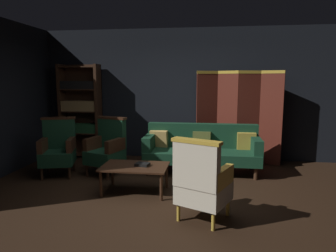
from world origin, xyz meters
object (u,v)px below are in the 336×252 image
coffee_table (135,169)px  armchair_wing_left (107,148)px  bookshelf (81,110)px  folding_screen (238,116)px  armchair_wing_right (58,148)px  armchair_gilt_accent (202,182)px  velvet_couch (202,147)px  book_black_cloth (142,164)px

coffee_table → armchair_wing_left: 1.12m
bookshelf → coffee_table: (1.72, -2.00, -0.69)m
folding_screen → armchair_wing_right: (-3.28, -1.31, -0.50)m
armchair_wing_right → coffee_table: bearing=-22.9°
armchair_gilt_accent → velvet_couch: bearing=91.7°
bookshelf → armchair_gilt_accent: bearing=-45.5°
armchair_wing_left → armchair_gilt_accent: bearing=-43.0°
folding_screen → velvet_couch: bearing=-135.0°
armchair_wing_left → book_black_cloth: bearing=-44.3°
armchair_wing_right → book_black_cloth: armchair_wing_right is taller
coffee_table → book_black_cloth: bearing=7.7°
coffee_table → armchair_wing_left: armchair_wing_left is taller
bookshelf → book_black_cloth: 2.78m
folding_screen → armchair_wing_left: bearing=-154.9°
bookshelf → velvet_couch: bookshelf is taller
coffee_table → armchair_gilt_accent: armchair_gilt_accent is taller
velvet_couch → armchair_wing_left: armchair_wing_left is taller
bookshelf → coffee_table: bookshelf is taller
armchair_gilt_accent → armchair_wing_right: bearing=150.6°
bookshelf → armchair_wing_right: bearing=-84.2°
folding_screen → book_black_cloth: bearing=-128.7°
velvet_couch → coffee_table: velvet_couch is taller
velvet_couch → armchair_wing_left: size_ratio=2.04×
folding_screen → armchair_gilt_accent: (-0.65, -2.79, -0.50)m
coffee_table → book_black_cloth: (0.11, 0.02, 0.07)m
folding_screen → coffee_table: 2.67m
coffee_table → armchair_wing_right: 1.73m
armchair_gilt_accent → armchair_wing_left: (-1.77, 1.65, 0.00)m
coffee_table → armchair_gilt_accent: bearing=-38.0°
book_black_cloth → armchair_wing_right: bearing=159.0°
bookshelf → armchair_wing_right: 1.46m
armchair_wing_right → armchair_gilt_accent: bearing=-29.4°
armchair_wing_left → book_black_cloth: (0.85, -0.83, -0.05)m
folding_screen → armchair_gilt_accent: folding_screen is taller
bookshelf → armchair_gilt_accent: bookshelf is taller
folding_screen → coffee_table: size_ratio=1.90×
armchair_gilt_accent → book_black_cloth: bearing=138.2°
coffee_table → armchair_gilt_accent: size_ratio=0.96×
book_black_cloth → bookshelf: bearing=132.7°
book_black_cloth → coffee_table: bearing=-172.3°
velvet_couch → armchair_wing_right: (-2.56, -0.59, 0.04)m
folding_screen → armchair_wing_right: size_ratio=1.83×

